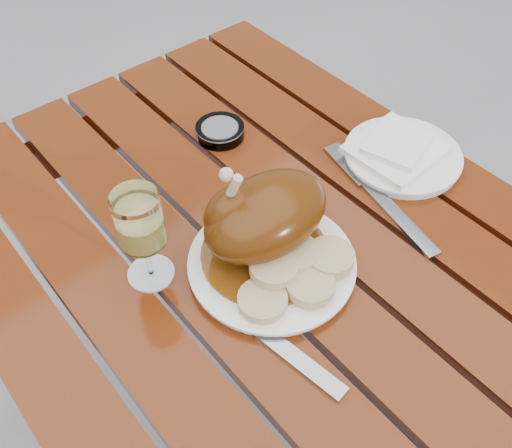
{
  "coord_description": "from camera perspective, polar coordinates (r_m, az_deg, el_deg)",
  "views": [
    {
      "loc": [
        -0.36,
        -0.36,
        1.42
      ],
      "look_at": [
        -0.0,
        0.08,
        0.78
      ],
      "focal_mm": 40.0,
      "sensor_mm": 36.0,
      "label": 1
    }
  ],
  "objects": [
    {
      "name": "table",
      "position": [
        1.16,
        2.64,
        -15.69
      ],
      "size": [
        0.8,
        1.2,
        0.75
      ],
      "primitive_type": "cube",
      "color": "maroon",
      "rests_on": "ground"
    },
    {
      "name": "dinner_plate",
      "position": [
        0.84,
        1.59,
        -4.03
      ],
      "size": [
        0.27,
        0.27,
        0.02
      ],
      "primitive_type": "cylinder",
      "rotation": [
        0.0,
        0.0,
        -0.12
      ],
      "color": "white",
      "rests_on": "table"
    },
    {
      "name": "roast_duck",
      "position": [
        0.81,
        0.55,
        0.78
      ],
      "size": [
        0.21,
        0.19,
        0.14
      ],
      "color": "#63320B",
      "rests_on": "dinner_plate"
    },
    {
      "name": "bread_dumplings",
      "position": [
        0.8,
        3.89,
        -4.82
      ],
      "size": [
        0.19,
        0.12,
        0.03
      ],
      "color": "tan",
      "rests_on": "dinner_plate"
    },
    {
      "name": "wine_glass",
      "position": [
        0.79,
        -11.2,
        -1.44
      ],
      "size": [
        0.08,
        0.08,
        0.16
      ],
      "primitive_type": "cylinder",
      "rotation": [
        0.0,
        0.0,
        0.23
      ],
      "color": "#CBC65C",
      "rests_on": "table"
    },
    {
      "name": "side_plate",
      "position": [
        1.03,
        14.43,
        6.59
      ],
      "size": [
        0.26,
        0.26,
        0.02
      ],
      "primitive_type": "cylinder",
      "rotation": [
        0.0,
        0.0,
        -0.32
      ],
      "color": "white",
      "rests_on": "table"
    },
    {
      "name": "napkin",
      "position": [
        1.02,
        13.8,
        7.26
      ],
      "size": [
        0.15,
        0.14,
        0.01
      ],
      "primitive_type": "cube",
      "rotation": [
        0.0,
        0.0,
        0.05
      ],
      "color": "white",
      "rests_on": "side_plate"
    },
    {
      "name": "ashtray",
      "position": [
        1.05,
        -3.62,
        9.26
      ],
      "size": [
        0.11,
        0.11,
        0.02
      ],
      "primitive_type": "cylinder",
      "rotation": [
        0.0,
        0.0,
        0.38
      ],
      "color": "#B2B7BC",
      "rests_on": "table"
    },
    {
      "name": "fork",
      "position": [
        0.76,
        2.94,
        -12.49
      ],
      "size": [
        0.05,
        0.19,
        0.01
      ],
      "primitive_type": "cube",
      "rotation": [
        0.0,
        0.0,
        0.14
      ],
      "color": "gray",
      "rests_on": "table"
    },
    {
      "name": "knife",
      "position": [
        0.94,
        12.9,
        1.91
      ],
      "size": [
        0.07,
        0.24,
        0.01
      ],
      "primitive_type": "cube",
      "rotation": [
        0.0,
        0.0,
        -0.21
      ],
      "color": "gray",
      "rests_on": "table"
    }
  ]
}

